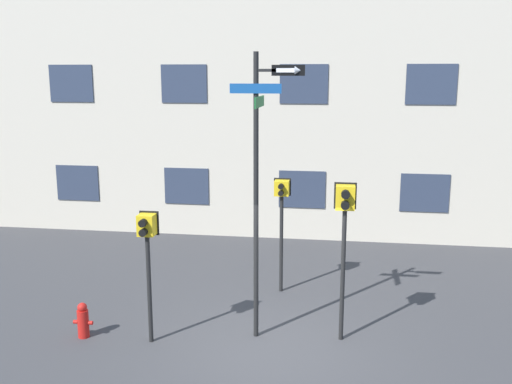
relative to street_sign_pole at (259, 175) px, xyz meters
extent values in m
plane|color=#38383A|center=(0.34, -0.57, -3.02)|extent=(60.00, 60.00, 0.00)
cube|color=#2D384C|center=(-6.52, 6.41, -1.53)|extent=(1.34, 0.03, 1.08)
cube|color=#2D384C|center=(-3.09, 6.41, -1.53)|extent=(1.34, 0.03, 1.08)
cube|color=#2D384C|center=(0.34, 6.41, -1.53)|extent=(1.34, 0.03, 1.08)
cube|color=#2D384C|center=(3.76, 6.41, -1.53)|extent=(1.34, 0.03, 1.08)
cube|color=#2D384C|center=(-6.52, 6.41, 1.46)|extent=(1.34, 0.03, 1.08)
cube|color=#2D384C|center=(-3.09, 6.41, 1.46)|extent=(1.34, 0.03, 1.08)
cube|color=#2D384C|center=(0.34, 6.41, 1.46)|extent=(1.34, 0.03, 1.08)
cube|color=#2D384C|center=(3.76, 6.41, 1.46)|extent=(1.34, 0.03, 1.08)
cylinder|color=black|center=(-0.06, 0.00, -0.46)|extent=(0.09, 0.09, 5.13)
cube|color=black|center=(0.21, 0.00, 1.80)|extent=(0.55, 0.05, 0.05)
cube|color=#14478C|center=(-0.06, -0.06, 1.50)|extent=(0.88, 0.02, 0.16)
cube|color=#196B2D|center=(0.00, 0.00, 1.27)|extent=(0.02, 1.03, 0.18)
cube|color=black|center=(0.49, -0.01, 1.80)|extent=(0.56, 0.02, 0.18)
cube|color=white|center=(0.45, -0.02, 1.80)|extent=(0.32, 0.01, 0.07)
cone|color=white|center=(0.65, -0.02, 1.80)|extent=(0.10, 0.14, 0.14)
cylinder|color=black|center=(-1.91, -0.50, -2.02)|extent=(0.08, 0.08, 2.00)
cube|color=gold|center=(-1.91, -0.50, -0.84)|extent=(0.29, 0.26, 0.37)
cube|color=black|center=(-1.91, -0.36, -0.84)|extent=(0.35, 0.02, 0.43)
cylinder|color=black|center=(-1.91, -0.69, -0.75)|extent=(0.13, 0.12, 0.13)
cylinder|color=black|center=(-1.91, -0.69, -0.92)|extent=(0.13, 0.12, 0.13)
cylinder|color=#EA4C14|center=(-1.91, -0.64, -0.75)|extent=(0.10, 0.01, 0.10)
cylinder|color=black|center=(1.50, 0.09, -1.80)|extent=(0.08, 0.08, 2.45)
cube|color=gold|center=(1.50, 0.09, -0.37)|extent=(0.33, 0.26, 0.42)
cube|color=black|center=(1.50, 0.23, -0.37)|extent=(0.39, 0.02, 0.48)
cylinder|color=black|center=(1.50, -0.10, -0.27)|extent=(0.15, 0.12, 0.15)
cylinder|color=black|center=(1.50, -0.10, -0.46)|extent=(0.15, 0.12, 0.15)
cylinder|color=silver|center=(1.50, -0.04, -0.27)|extent=(0.12, 0.01, 0.12)
cylinder|color=black|center=(0.17, 2.29, -1.93)|extent=(0.08, 0.08, 2.19)
cube|color=gold|center=(0.17, 2.29, -0.67)|extent=(0.31, 0.26, 0.32)
cube|color=black|center=(0.17, 2.43, -0.67)|extent=(0.37, 0.02, 0.38)
cylinder|color=black|center=(0.17, 2.10, -0.60)|extent=(0.11, 0.12, 0.11)
cylinder|color=black|center=(0.17, 2.10, -0.75)|extent=(0.11, 0.12, 0.11)
cylinder|color=silver|center=(0.17, 2.15, -0.60)|extent=(0.09, 0.01, 0.09)
cylinder|color=red|center=(-3.19, -0.51, -2.76)|extent=(0.21, 0.21, 0.52)
sphere|color=red|center=(-3.19, -0.51, -2.44)|extent=(0.18, 0.18, 0.18)
cylinder|color=red|center=(-3.34, -0.51, -2.73)|extent=(0.08, 0.07, 0.07)
cylinder|color=red|center=(-3.05, -0.51, -2.73)|extent=(0.08, 0.07, 0.07)
camera|label=1|loc=(1.37, -9.69, 1.74)|focal=40.00mm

